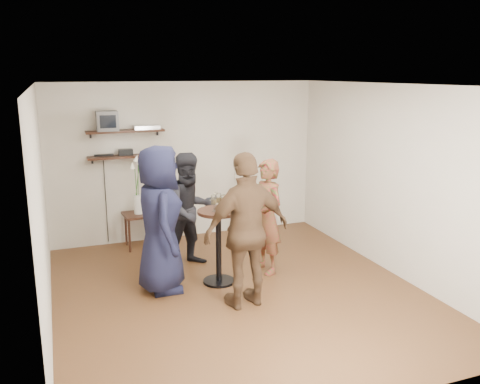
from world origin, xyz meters
The scene contains 18 objects.
room centered at (0.00, 0.00, 1.30)m, with size 4.58×5.08×2.68m.
shelf_upper centered at (-1.00, 2.38, 1.85)m, with size 1.20×0.25×0.04m, color black.
shelf_lower centered at (-1.00, 2.38, 1.45)m, with size 1.20×0.25×0.04m, color black.
crt_monitor centered at (-1.27, 2.38, 2.02)m, with size 0.32×0.30×0.30m, color #59595B.
dvd_deck centered at (-0.67, 2.38, 1.90)m, with size 0.40×0.24×0.06m, color silver.
radio centered at (-1.01, 2.38, 1.52)m, with size 0.22×0.10×0.10m, color black.
power_strip centered at (-1.34, 2.42, 1.48)m, with size 0.30×0.05×0.03m, color black.
side_table centered at (-0.89, 2.17, 0.47)m, with size 0.50×0.50×0.56m.
vase_lilies centered at (-0.89, 2.17, 0.86)m, with size 0.19×0.20×0.96m.
drinks_table centered at (-0.14, 0.39, 0.64)m, with size 0.55×0.55×1.00m.
wine_glass_fl centered at (-0.21, 0.35, 1.15)m, with size 0.07×0.07×0.21m.
wine_glass_fr centered at (-0.07, 0.34, 1.14)m, with size 0.07×0.07×0.21m.
wine_glass_bl centered at (-0.15, 0.46, 1.15)m, with size 0.07×0.07×0.21m.
wine_glass_br centered at (-0.12, 0.41, 1.15)m, with size 0.07×0.07×0.22m.
person_plaid centered at (0.61, 0.53, 0.80)m, with size 0.58×0.38×1.60m, color maroon.
person_dark centered at (-0.31, 1.13, 0.83)m, with size 0.80×0.63×1.65m, color black.
person_navy centered at (-0.89, 0.43, 0.94)m, with size 0.92×0.60×1.88m, color black.
person_brown centered at (-0.03, -0.36, 0.93)m, with size 1.09×0.46×1.87m, color #48301E.
Camera 1 is at (-2.09, -5.65, 2.75)m, focal length 38.00 mm.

